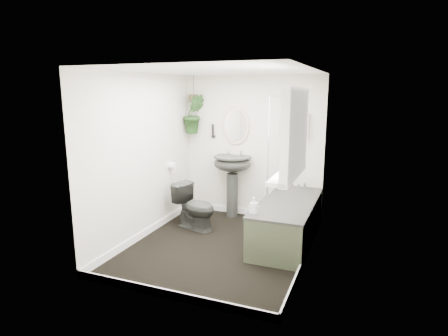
% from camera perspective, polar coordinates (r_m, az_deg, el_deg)
% --- Properties ---
extents(floor, '(2.30, 2.80, 0.02)m').
position_cam_1_polar(floor, '(5.16, -0.62, -11.93)').
color(floor, black).
rests_on(floor, ground).
extents(ceiling, '(2.30, 2.80, 0.02)m').
position_cam_1_polar(ceiling, '(4.73, -0.69, 14.77)').
color(ceiling, white).
rests_on(ceiling, ground).
extents(wall_back, '(2.30, 0.02, 2.30)m').
position_cam_1_polar(wall_back, '(6.12, 4.33, 3.17)').
color(wall_back, silver).
rests_on(wall_back, ground).
extents(wall_front, '(2.30, 0.02, 2.30)m').
position_cam_1_polar(wall_front, '(3.58, -9.21, -3.20)').
color(wall_front, silver).
rests_on(wall_front, ground).
extents(wall_left, '(0.02, 2.80, 2.30)m').
position_cam_1_polar(wall_left, '(5.35, -12.25, 1.67)').
color(wall_left, silver).
rests_on(wall_left, ground).
extents(wall_right, '(0.02, 2.80, 2.30)m').
position_cam_1_polar(wall_right, '(4.51, 13.13, -0.22)').
color(wall_right, silver).
rests_on(wall_right, ground).
extents(skirting, '(2.30, 2.80, 0.10)m').
position_cam_1_polar(skirting, '(5.13, -0.63, -11.32)').
color(skirting, white).
rests_on(skirting, floor).
extents(bathtub, '(0.72, 1.72, 0.58)m').
position_cam_1_polar(bathtub, '(5.28, 9.61, -8.03)').
color(bathtub, '#272926').
rests_on(bathtub, floor).
extents(bath_screen, '(0.04, 0.72, 1.40)m').
position_cam_1_polar(bath_screen, '(5.58, 7.69, 3.60)').
color(bath_screen, silver).
rests_on(bath_screen, bathtub).
extents(shower_box, '(0.20, 0.10, 0.35)m').
position_cam_1_polar(shower_box, '(5.82, 11.78, 6.47)').
color(shower_box, white).
rests_on(shower_box, wall_back).
extents(oval_mirror, '(0.46, 0.03, 0.62)m').
position_cam_1_polar(oval_mirror, '(6.13, 1.78, 6.50)').
color(oval_mirror, '#C9AD8F').
rests_on(oval_mirror, wall_back).
extents(wall_sconce, '(0.04, 0.04, 0.22)m').
position_cam_1_polar(wall_sconce, '(6.27, -1.72, 5.71)').
color(wall_sconce, black).
rests_on(wall_sconce, wall_back).
extents(toilet_roll_holder, '(0.11, 0.11, 0.11)m').
position_cam_1_polar(toilet_roll_holder, '(5.95, -7.95, 0.39)').
color(toilet_roll_holder, white).
rests_on(toilet_roll_holder, wall_left).
extents(window_recess, '(0.08, 1.00, 0.90)m').
position_cam_1_polar(window_recess, '(3.76, 10.82, 5.24)').
color(window_recess, white).
rests_on(window_recess, wall_right).
extents(window_sill, '(0.18, 1.00, 0.04)m').
position_cam_1_polar(window_sill, '(3.84, 9.56, -0.93)').
color(window_sill, white).
rests_on(window_sill, wall_right).
extents(window_blinds, '(0.01, 0.86, 0.76)m').
position_cam_1_polar(window_blinds, '(3.77, 10.15, 5.28)').
color(window_blinds, white).
rests_on(window_blinds, wall_right).
extents(toilet, '(0.75, 0.56, 0.69)m').
position_cam_1_polar(toilet, '(5.69, -4.38, -5.87)').
color(toilet, '#272926').
rests_on(toilet, floor).
extents(pedestal_sink, '(0.69, 0.62, 1.03)m').
position_cam_1_polar(pedestal_sink, '(6.16, 1.26, -2.78)').
color(pedestal_sink, '#272926').
rests_on(pedestal_sink, floor).
extents(sill_plant, '(0.22, 0.20, 0.22)m').
position_cam_1_polar(sill_plant, '(3.88, 9.90, 1.14)').
color(sill_plant, black).
rests_on(sill_plant, window_sill).
extents(hanging_plant, '(0.45, 0.43, 0.65)m').
position_cam_1_polar(hanging_plant, '(6.27, -4.62, 8.19)').
color(hanging_plant, black).
rests_on(hanging_plant, ceiling).
extents(soap_bottle, '(0.10, 0.10, 0.20)m').
position_cam_1_polar(soap_bottle, '(4.62, 4.55, -5.68)').
color(soap_bottle, black).
rests_on(soap_bottle, bathtub).
extents(hanging_pot, '(0.16, 0.16, 0.12)m').
position_cam_1_polar(hanging_pot, '(6.26, -4.66, 10.59)').
color(hanging_pot, '#393220').
rests_on(hanging_pot, ceiling).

